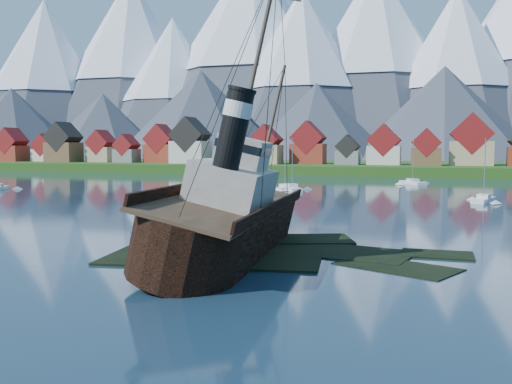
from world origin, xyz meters
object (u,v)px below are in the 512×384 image
(sailboat_f, at_px, (285,189))
(sailboat_c, at_px, (292,189))
(sailboat_e, at_px, (413,183))
(sailboat_d, at_px, (484,201))
(tugboat_wreck, at_px, (229,216))

(sailboat_f, bearing_deg, sailboat_c, -5.49)
(sailboat_c, height_order, sailboat_e, sailboat_c)
(sailboat_e, xyz_separation_m, sailboat_f, (-25.37, -27.50, 0.02))
(sailboat_d, relative_size, sailboat_e, 0.98)
(sailboat_f, bearing_deg, tugboat_wreck, -70.83)
(sailboat_d, distance_m, sailboat_f, 41.42)
(sailboat_d, relative_size, sailboat_f, 0.98)
(tugboat_wreck, xyz_separation_m, sailboat_d, (25.40, 54.89, -2.95))
(sailboat_c, xyz_separation_m, sailboat_e, (23.66, 27.93, -0.01))
(sailboat_f, bearing_deg, sailboat_d, -13.21)
(tugboat_wreck, xyz_separation_m, sailboat_e, (12.33, 97.83, -2.95))
(sailboat_c, distance_m, sailboat_f, 1.76)
(sailboat_c, bearing_deg, tugboat_wreck, -108.48)
(sailboat_e, bearing_deg, sailboat_c, -159.28)
(sailboat_c, height_order, sailboat_d, sailboat_c)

